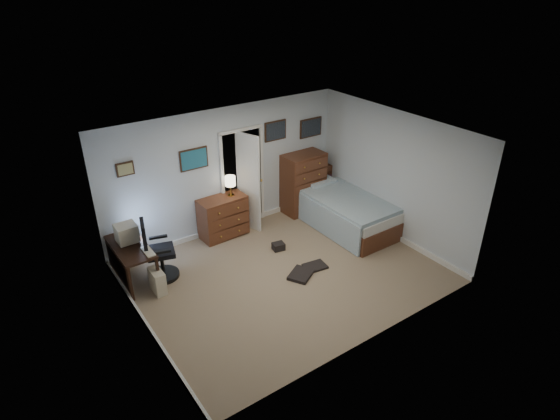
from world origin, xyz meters
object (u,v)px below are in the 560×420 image
object	(u,v)px
office_chair	(157,256)
bed	(345,211)
tall_dresser	(303,183)
low_dresser	(223,217)
computer_desk	(127,255)

from	to	relation	value
office_chair	bed	xyz separation A→B (m)	(3.81, -0.45, -0.08)
bed	tall_dresser	bearing A→B (deg)	104.64
tall_dresser	bed	xyz separation A→B (m)	(0.28, -1.04, -0.31)
tall_dresser	low_dresser	bearing A→B (deg)	177.31
office_chair	low_dresser	xyz separation A→B (m)	(1.59, 0.62, -0.02)
tall_dresser	bed	size ratio (longest dim) A/B	0.59
office_chair	low_dresser	world-z (taller)	office_chair
office_chair	tall_dresser	xyz separation A→B (m)	(3.54, 0.59, 0.22)
low_dresser	office_chair	bearing A→B (deg)	-161.52
computer_desk	office_chair	bearing A→B (deg)	-23.08
computer_desk	bed	distance (m)	4.31
low_dresser	tall_dresser	distance (m)	1.96
computer_desk	tall_dresser	bearing A→B (deg)	5.55
low_dresser	bed	bearing A→B (deg)	-28.43
tall_dresser	bed	bearing A→B (deg)	-77.16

